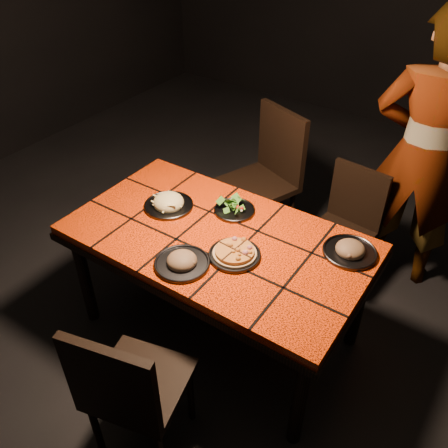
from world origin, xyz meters
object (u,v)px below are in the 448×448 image
Objects in this scene: dining_table at (217,247)px; plate_pasta at (169,203)px; chair_far_left at (268,170)px; plate_pizza at (235,254)px; chair_near at (129,388)px; diner at (423,156)px; chair_far_right at (347,221)px.

plate_pasta is (-0.38, 0.06, 0.10)m from dining_table.
chair_far_left is 1.17m from plate_pizza.
chair_near is at bearing -57.61° from chair_far_left.
chair_near is 1.07m from plate_pasta.
chair_near is 0.50× the size of diner.
diner is 6.83× the size of plate_pizza.
chair_far_right is (0.42, 0.88, -0.20)m from dining_table.
chair_near is 1.76m from chair_far_right.
chair_far_left reaches higher than chair_near.
diner is at bearing -119.96° from chair_near.
chair_far_right is 1.04m from plate_pizza.
chair_far_left is 0.68m from chair_far_right.
chair_far_left is at bearing 177.67° from chair_far_right.
dining_table is 1.78× the size of chair_near.
chair_far_left is 0.56× the size of diner.
diner reaches higher than chair_far_left.
plate_pizza is at bearing -97.80° from chair_far_right.
chair_far_left reaches higher than dining_table.
chair_far_left is 1.22× the size of chair_far_right.
plate_pizza is (0.41, -1.07, 0.19)m from chair_far_left.
plate_pizza is 0.94× the size of plate_pasta.
chair_near is at bearing -81.67° from dining_table.
chair_near is at bearing -93.11° from chair_far_right.
plate_pasta is (-0.14, -0.92, 0.19)m from chair_far_left.
chair_near reaches higher than plate_pizza.
dining_table is 0.87m from chair_near.
dining_table is 1.02m from chair_far_left.
chair_far_left reaches higher than plate_pasta.
dining_table is 0.40m from plate_pasta.
plate_pasta is (-0.55, 0.15, 0.01)m from plate_pizza.
diner is at bearing 58.80° from dining_table.
diner is 1.38m from plate_pizza.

